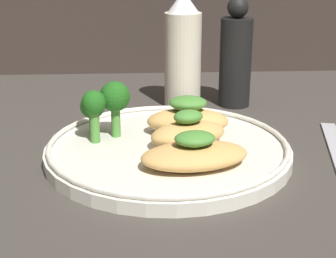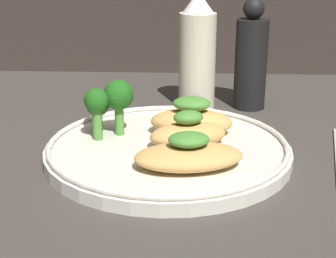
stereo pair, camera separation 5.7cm
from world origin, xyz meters
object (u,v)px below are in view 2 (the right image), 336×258
(broccoli_bunch, at_px, (107,101))
(pepper_grinder, at_px, (251,60))
(sauce_bottle, at_px, (197,53))
(plate, at_px, (168,149))

(broccoli_bunch, distance_m, pepper_grinder, 0.24)
(sauce_bottle, distance_m, pepper_grinder, 0.08)
(plate, relative_size, sauce_bottle, 1.65)
(pepper_grinder, bearing_deg, sauce_bottle, -180.00)
(broccoli_bunch, relative_size, pepper_grinder, 0.42)
(plate, distance_m, pepper_grinder, 0.23)
(sauce_bottle, relative_size, pepper_grinder, 1.05)
(plate, xyz_separation_m, sauce_bottle, (0.03, 0.19, 0.07))
(sauce_bottle, height_order, pepper_grinder, sauce_bottle)
(sauce_bottle, bearing_deg, pepper_grinder, 0.00)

